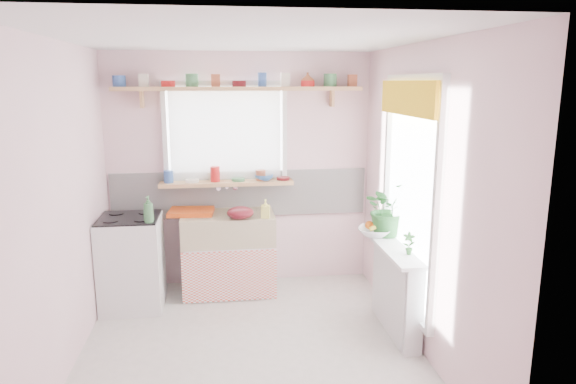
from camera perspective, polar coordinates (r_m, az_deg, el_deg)
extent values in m
plane|color=silver|center=(4.46, -4.11, -17.30)|extent=(3.20, 3.20, 0.00)
plane|color=white|center=(3.89, -4.70, 16.69)|extent=(3.20, 3.20, 0.00)
plane|color=#FCD3D7|center=(5.56, -5.31, 2.38)|extent=(2.80, 0.00, 2.80)
plane|color=#FCD3D7|center=(2.47, -2.27, -10.22)|extent=(2.80, 0.00, 2.80)
plane|color=#FCD3D7|center=(4.16, -24.01, -1.96)|extent=(0.00, 3.20, 3.20)
plane|color=#FCD3D7|center=(4.30, 14.59, -0.87)|extent=(0.00, 3.20, 3.20)
cube|color=white|center=(5.59, -5.26, -0.17)|extent=(2.74, 0.03, 0.50)
cube|color=pink|center=(5.64, -5.21, -2.16)|extent=(2.74, 0.02, 0.12)
cube|color=white|center=(5.50, -6.96, 6.44)|extent=(1.20, 0.01, 1.00)
cube|color=white|center=(5.43, -6.95, 6.37)|extent=(1.15, 0.02, 0.95)
cube|color=white|center=(4.48, 13.58, -0.30)|extent=(0.01, 1.10, 1.90)
cube|color=yellow|center=(4.35, 13.06, 10.14)|extent=(0.03, 1.20, 0.28)
cube|color=white|center=(5.52, -6.56, -8.22)|extent=(0.85, 0.55, 0.55)
cube|color=#E85744|center=(5.26, -6.50, -9.28)|extent=(0.95, 0.02, 0.53)
cube|color=#BCAC89|center=(5.39, -6.67, -3.98)|extent=(0.95, 0.55, 0.30)
cylinder|color=silver|center=(5.54, -6.81, 0.72)|extent=(0.03, 0.22, 0.03)
cube|color=white|center=(5.30, -16.96, -7.55)|extent=(0.58, 0.58, 0.90)
cube|color=black|center=(5.17, -17.27, -2.79)|extent=(0.56, 0.56, 0.02)
cylinder|color=black|center=(5.06, -19.10, -3.06)|extent=(0.14, 0.14, 0.01)
cylinder|color=black|center=(5.01, -15.96, -3.00)|extent=(0.14, 0.14, 0.01)
cylinder|color=black|center=(5.33, -18.52, -2.28)|extent=(0.14, 0.14, 0.01)
cylinder|color=black|center=(5.28, -15.54, -2.21)|extent=(0.14, 0.14, 0.01)
cube|color=white|center=(4.71, 11.95, -10.79)|extent=(0.15, 0.90, 0.75)
cube|color=white|center=(4.56, 11.80, -6.36)|extent=(0.22, 0.95, 0.03)
cube|color=tan|center=(5.46, -6.81, 0.99)|extent=(1.40, 0.22, 0.04)
cube|color=tan|center=(5.35, -5.44, 11.36)|extent=(2.52, 0.24, 0.04)
cylinder|color=#3359A5|center=(5.43, -18.25, 11.68)|extent=(0.11, 0.11, 0.12)
cylinder|color=silver|center=(5.40, -15.74, 11.83)|extent=(0.11, 0.11, 0.12)
cylinder|color=red|center=(5.37, -13.18, 11.64)|extent=(0.11, 0.11, 0.06)
cylinder|color=#3F7F4C|center=(5.35, -10.63, 12.07)|extent=(0.11, 0.11, 0.12)
cylinder|color=#A55133|center=(5.35, -8.04, 12.16)|extent=(0.11, 0.11, 0.12)
cylinder|color=#590F14|center=(5.35, -5.45, 11.90)|extent=(0.11, 0.11, 0.06)
cylinder|color=#3359A5|center=(5.36, -2.88, 12.26)|extent=(0.11, 0.11, 0.12)
cylinder|color=silver|center=(5.39, -0.32, 12.27)|extent=(0.11, 0.11, 0.12)
cylinder|color=red|center=(5.42, 2.21, 11.95)|extent=(0.11, 0.11, 0.06)
cylinder|color=#3F7F4C|center=(5.47, 4.71, 12.23)|extent=(0.11, 0.11, 0.12)
cylinder|color=#A55133|center=(5.52, 7.16, 12.18)|extent=(0.11, 0.11, 0.12)
cylinder|color=#3359A5|center=(5.47, -13.34, 1.63)|extent=(0.11, 0.11, 0.12)
cylinder|color=silver|center=(5.45, -10.74, 1.70)|extent=(0.11, 0.11, 0.12)
cylinder|color=red|center=(5.45, -8.13, 1.47)|extent=(0.11, 0.11, 0.06)
cylinder|color=#3F7F4C|center=(5.45, -5.53, 1.85)|extent=(0.11, 0.11, 0.12)
cylinder|color=#A55133|center=(5.46, -2.93, 1.92)|extent=(0.11, 0.11, 0.12)
cylinder|color=#590F14|center=(5.49, -0.34, 1.67)|extent=(0.11, 0.11, 0.06)
cube|color=#D74B13|center=(5.40, -10.70, -2.17)|extent=(0.48, 0.37, 0.05)
ellipsoid|color=#5E1019|center=(5.14, -5.32, -2.30)|extent=(0.30, 0.30, 0.12)
imported|color=#28642B|center=(4.87, 11.07, -1.79)|extent=(0.58, 0.54, 0.52)
imported|color=white|center=(4.89, 9.63, -4.36)|extent=(0.40, 0.40, 0.08)
imported|color=#2C6628|center=(4.41, 13.29, -5.59)|extent=(0.12, 0.09, 0.19)
imported|color=#F2EF6B|center=(5.15, -2.52, -1.86)|extent=(0.10, 0.10, 0.19)
imported|color=beige|center=(5.51, -8.36, 1.74)|extent=(0.13, 0.13, 0.09)
imported|color=#3568AE|center=(5.48, -2.68, 1.64)|extent=(0.23, 0.23, 0.06)
imported|color=#B05F36|center=(5.48, 2.20, 12.38)|extent=(0.16, 0.16, 0.14)
imported|color=#3D7B47|center=(4.89, -15.25, -1.87)|extent=(0.12, 0.12, 0.25)
sphere|color=orange|center=(4.88, 9.65, -3.69)|extent=(0.08, 0.08, 0.08)
sphere|color=orange|center=(4.92, 10.22, -3.56)|extent=(0.08, 0.08, 0.08)
sphere|color=orange|center=(4.88, 9.02, -3.65)|extent=(0.08, 0.08, 0.08)
cylinder|color=yellow|center=(4.83, 10.06, -3.72)|extent=(0.18, 0.04, 0.10)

